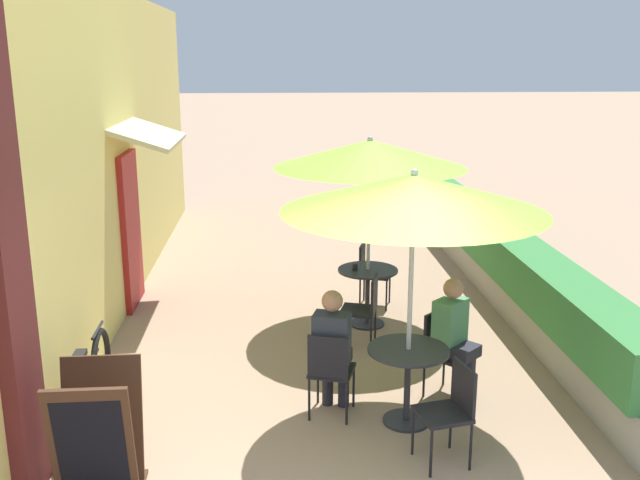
{
  "coord_description": "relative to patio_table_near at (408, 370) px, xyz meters",
  "views": [
    {
      "loc": [
        -0.44,
        -4.49,
        3.37
      ],
      "look_at": [
        0.15,
        4.53,
        1.0
      ],
      "focal_mm": 40.0,
      "sensor_mm": 36.0,
      "label": 1
    }
  ],
  "objects": [
    {
      "name": "seated_patron_near_back",
      "position": [
        0.55,
        0.47,
        0.16
      ],
      "size": [
        0.51,
        0.51,
        1.25
      ],
      "rotation": [
        0.0,
        0.0,
        10.18
      ],
      "color": "#23232D",
      "rests_on": "ground_plane"
    },
    {
      "name": "coffee_cup_mid",
      "position": [
        -0.21,
        2.48,
        0.25
      ],
      "size": [
        0.07,
        0.07,
        0.09
      ],
      "color": "#232328",
      "rests_on": "patio_table_mid"
    },
    {
      "name": "bicycle_leaning",
      "position": [
        -2.97,
        0.24,
        -0.17
      ],
      "size": [
        0.11,
        1.72,
        0.8
      ],
      "rotation": [
        0.0,
        0.0,
        0.02
      ],
      "color": "black",
      "rests_on": "ground_plane"
    },
    {
      "name": "seated_patron_near_left",
      "position": [
        -0.68,
        0.24,
        0.16
      ],
      "size": [
        0.42,
        0.48,
        1.25
      ],
      "rotation": [
        0.0,
        0.0,
        5.99
      ],
      "color": "#23232D",
      "rests_on": "ground_plane"
    },
    {
      "name": "cafe_chair_near_right",
      "position": [
        0.24,
        -0.68,
        -0.02
      ],
      "size": [
        0.48,
        0.48,
        0.87
      ],
      "rotation": [
        0.0,
        0.0,
        8.09
      ],
      "color": "black",
      "rests_on": "ground_plane"
    },
    {
      "name": "patio_table_mid",
      "position": [
        -0.05,
        2.51,
        0.0
      ],
      "size": [
        0.76,
        0.76,
        0.74
      ],
      "color": "#28282D",
      "rests_on": "ground_plane"
    },
    {
      "name": "patio_umbrella_near",
      "position": [
        -0.0,
        0.0,
        1.67
      ],
      "size": [
        2.34,
        2.34,
        2.41
      ],
      "color": "#B7B7BC",
      "rests_on": "ground_plane"
    },
    {
      "name": "cafe_facade_wall",
      "position": [
        -3.31,
        3.94,
        1.56
      ],
      "size": [
        0.98,
        11.19,
        4.2
      ],
      "color": "#E0CC6B",
      "rests_on": "ground_plane"
    },
    {
      "name": "patio_table_near",
      "position": [
        0.0,
        0.0,
        0.0
      ],
      "size": [
        0.76,
        0.76,
        0.74
      ],
      "color": "#28282D",
      "rests_on": "ground_plane"
    },
    {
      "name": "cafe_chair_near_left",
      "position": [
        -0.71,
        0.13,
        -0.02
      ],
      "size": [
        0.5,
        0.5,
        0.87
      ],
      "rotation": [
        0.0,
        0.0,
        5.99
      ],
      "color": "black",
      "rests_on": "ground_plane"
    },
    {
      "name": "patio_umbrella_mid",
      "position": [
        -0.05,
        2.51,
        1.67
      ],
      "size": [
        2.34,
        2.34,
        2.41
      ],
      "color": "#B7B7BC",
      "rests_on": "ground_plane"
    },
    {
      "name": "cafe_chair_mid_left",
      "position": [
        0.08,
        3.22,
        -0.02
      ],
      "size": [
        0.49,
        0.49,
        0.87
      ],
      "rotation": [
        0.0,
        0.0,
        4.43
      ],
      "color": "black",
      "rests_on": "ground_plane"
    },
    {
      "name": "cafe_chair_mid_right",
      "position": [
        -0.17,
        1.79,
        -0.02
      ],
      "size": [
        0.49,
        0.49,
        0.87
      ],
      "rotation": [
        0.0,
        0.0,
        7.57
      ],
      "color": "black",
      "rests_on": "ground_plane"
    },
    {
      "name": "planter_hedge",
      "position": [
        1.98,
        3.97,
        0.0
      ],
      "size": [
        0.6,
        10.19,
        1.01
      ],
      "color": "gray",
      "rests_on": "ground_plane"
    },
    {
      "name": "cafe_chair_near_back",
      "position": [
        0.47,
        0.55,
        -0.02
      ],
      "size": [
        0.57,
        0.57,
        0.87
      ],
      "rotation": [
        0.0,
        0.0,
        10.18
      ],
      "color": "black",
      "rests_on": "ground_plane"
    },
    {
      "name": "menu_board",
      "position": [
        -2.61,
        -0.93,
        -0.02
      ],
      "size": [
        0.66,
        0.64,
        1.03
      ],
      "rotation": [
        0.0,
        0.0,
        0.02
      ],
      "color": "#422819",
      "rests_on": "ground_plane"
    }
  ]
}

